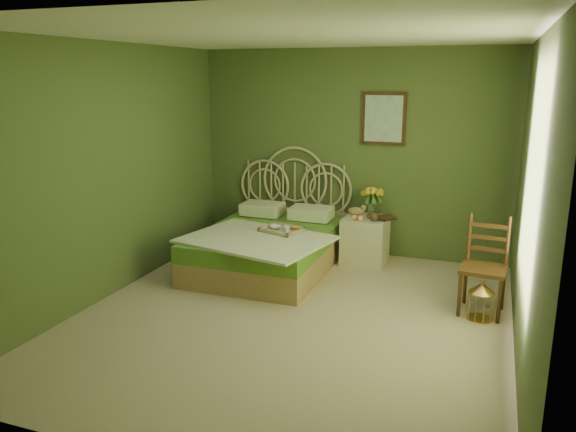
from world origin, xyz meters
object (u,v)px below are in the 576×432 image
at_px(bed, 269,244).
at_px(nightstand, 366,235).
at_px(birdcage, 481,301).
at_px(chair, 484,259).

distance_m(bed, nightstand, 1.21).
bearing_deg(nightstand, bed, -150.94).
xyz_separation_m(nightstand, birdcage, (1.40, -1.27, -0.18)).
height_order(chair, birdcage, chair).
relative_size(nightstand, chair, 1.06).
height_order(nightstand, birdcage, nightstand).
bearing_deg(chair, bed, 174.75).
relative_size(bed, chair, 2.28).
height_order(nightstand, chair, nightstand).
distance_m(nightstand, birdcage, 1.90).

